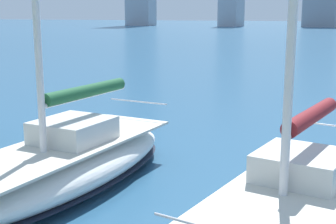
% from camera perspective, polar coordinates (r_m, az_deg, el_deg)
% --- Properties ---
extents(sailboat_maroon, '(3.56, 7.64, 9.91)m').
position_cam_1_polar(sailboat_maroon, '(9.44, 14.90, -10.80)').
color(sailboat_maroon, white).
rests_on(sailboat_maroon, ground).
extents(sailboat_forest, '(2.97, 8.02, 10.28)m').
position_cam_1_polar(sailboat_forest, '(11.67, -12.68, -6.06)').
color(sailboat_forest, white).
rests_on(sailboat_forest, ground).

